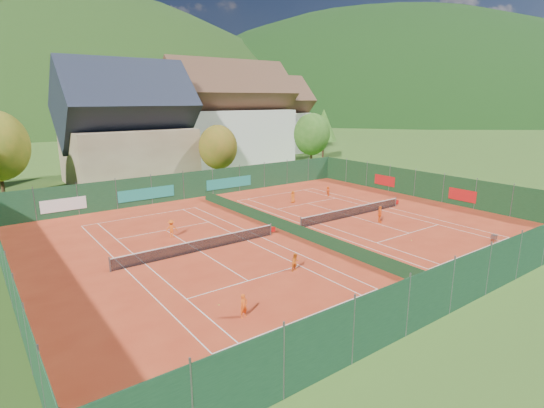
{
  "coord_description": "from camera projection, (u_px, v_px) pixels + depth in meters",
  "views": [
    {
      "loc": [
        -21.09,
        -26.65,
        10.86
      ],
      "look_at": [
        0.0,
        2.0,
        2.0
      ],
      "focal_mm": 28.0,
      "sensor_mm": 36.0,
      "label": 1
    }
  ],
  "objects": [
    {
      "name": "mountain_backdrop",
      "position": [
        74.0,
        189.0,
        244.03
      ],
      "size": [
        820.0,
        530.0,
        242.0
      ],
      "color": "black",
      "rests_on": "ground"
    },
    {
      "name": "fence_north",
      "position": [
        195.0,
        185.0,
        47.46
      ],
      "size": [
        40.0,
        0.1,
        3.0
      ],
      "color": "#163C21",
      "rests_on": "ground"
    },
    {
      "name": "clay_pad",
      "position": [
        286.0,
        232.0,
        35.58
      ],
      "size": [
        40.0,
        32.0,
        0.01
      ],
      "primitive_type": "cube",
      "color": "#B6341A",
      "rests_on": "ground"
    },
    {
      "name": "fence_west",
      "position": [
        6.0,
        271.0,
        23.71
      ],
      "size": [
        0.04,
        32.0,
        3.0
      ],
      "color": "#153B22",
      "rests_on": "ground"
    },
    {
      "name": "chalet",
      "position": [
        128.0,
        132.0,
        55.7
      ],
      "size": [
        16.2,
        12.0,
        16.0
      ],
      "color": "tan",
      "rests_on": "ground"
    },
    {
      "name": "ball_hopper",
      "position": [
        494.0,
        237.0,
        32.51
      ],
      "size": [
        0.34,
        0.34,
        0.8
      ],
      "color": "slate",
      "rests_on": "ground"
    },
    {
      "name": "ground",
      "position": [
        286.0,
        232.0,
        35.59
      ],
      "size": [
        600.0,
        600.0,
        0.0
      ],
      "primitive_type": "plane",
      "color": "#33591B",
      "rests_on": "ground"
    },
    {
      "name": "fence_east",
      "position": [
        428.0,
        186.0,
        46.77
      ],
      "size": [
        0.09,
        32.0,
        3.0
      ],
      "color": "#133519",
      "rests_on": "ground"
    },
    {
      "name": "player_left_near",
      "position": [
        244.0,
        306.0,
        21.5
      ],
      "size": [
        0.52,
        0.38,
        1.29
      ],
      "primitive_type": "imported",
      "rotation": [
        0.0,
        0.0,
        0.17
      ],
      "color": "#F15A15",
      "rests_on": "ground"
    },
    {
      "name": "tree_east_front",
      "position": [
        312.0,
        134.0,
        66.84
      ],
      "size": [
        5.72,
        5.72,
        8.69
      ],
      "color": "#442B18",
      "rests_on": "ground"
    },
    {
      "name": "court_markings_right",
      "position": [
        352.0,
        216.0,
        40.18
      ],
      "size": [
        11.03,
        23.83,
        0.0
      ],
      "color": "white",
      "rests_on": "ground"
    },
    {
      "name": "court_divider",
      "position": [
        286.0,
        226.0,
        35.46
      ],
      "size": [
        0.03,
        28.8,
        1.0
      ],
      "color": "#13351A",
      "rests_on": "ground"
    },
    {
      "name": "tree_east_back",
      "position": [
        264.0,
        121.0,
        80.16
      ],
      "size": [
        7.15,
        7.15,
        10.86
      ],
      "color": "#4D2D1B",
      "rests_on": "ground"
    },
    {
      "name": "loose_ball_0",
      "position": [
        219.0,
        305.0,
        22.89
      ],
      "size": [
        0.07,
        0.07,
        0.07
      ],
      "primitive_type": "sphere",
      "color": "#CCD833",
      "rests_on": "ground"
    },
    {
      "name": "player_right_near",
      "position": [
        380.0,
        214.0,
        38.05
      ],
      "size": [
        0.86,
        0.94,
        1.54
      ],
      "primitive_type": "imported",
      "rotation": [
        0.0,
        0.0,
        0.89
      ],
      "color": "#FF6116",
      "rests_on": "ground"
    },
    {
      "name": "hotel_block_a",
      "position": [
        229.0,
        120.0,
        71.13
      ],
      "size": [
        21.6,
        11.0,
        17.25
      ],
      "color": "silver",
      "rests_on": "ground"
    },
    {
      "name": "player_right_far_a",
      "position": [
        293.0,
        197.0,
        45.36
      ],
      "size": [
        0.72,
        0.56,
        1.31
      ],
      "primitive_type": "imported",
      "rotation": [
        0.0,
        0.0,
        3.38
      ],
      "color": "#DC5C13",
      "rests_on": "ground"
    },
    {
      "name": "court_markings_left",
      "position": [
        200.0,
        251.0,
        30.98
      ],
      "size": [
        11.03,
        23.83,
        0.0
      ],
      "color": "white",
      "rests_on": "ground"
    },
    {
      "name": "tree_center",
      "position": [
        218.0,
        147.0,
        55.08
      ],
      "size": [
        5.01,
        5.01,
        7.6
      ],
      "color": "#482E19",
      "rests_on": "ground"
    },
    {
      "name": "loose_ball_1",
      "position": [
        412.0,
        240.0,
        33.32
      ],
      "size": [
        0.07,
        0.07,
        0.07
      ],
      "primitive_type": "sphere",
      "color": "#CCD833",
      "rests_on": "ground"
    },
    {
      "name": "tree_east_mid",
      "position": [
        324.0,
        125.0,
        78.68
      ],
      "size": [
        5.04,
        5.04,
        9.0
      ],
      "color": "#442818",
      "rests_on": "ground"
    },
    {
      "name": "fence_south",
      "position": [
        471.0,
        278.0,
        22.72
      ],
      "size": [
        40.0,
        0.04,
        3.0
      ],
      "color": "#133520",
      "rests_on": "ground"
    },
    {
      "name": "hotel_block_b",
      "position": [
        268.0,
        120.0,
        85.62
      ],
      "size": [
        17.28,
        10.0,
        15.5
      ],
      "color": "silver",
      "rests_on": "ground"
    },
    {
      "name": "tennis_net_left",
      "position": [
        202.0,
        245.0,
        30.95
      ],
      "size": [
        13.3,
        0.1,
        1.02
      ],
      "color": "#59595B",
      "rests_on": "ground"
    },
    {
      "name": "player_left_far",
      "position": [
        171.0,
        229.0,
        34.0
      ],
      "size": [
        1.07,
        0.86,
        1.45
      ],
      "primitive_type": "imported",
      "rotation": [
        0.0,
        0.0,
        2.75
      ],
      "color": "orange",
      "rests_on": "ground"
    },
    {
      "name": "player_right_far_b",
      "position": [
        328.0,
        191.0,
        48.36
      ],
      "size": [
        1.1,
        0.9,
        1.17
      ],
      "primitive_type": "imported",
      "rotation": [
        0.0,
        0.0,
        3.74
      ],
      "color": "#F85C16",
      "rests_on": "ground"
    },
    {
      "name": "player_left_mid",
      "position": [
        295.0,
        262.0,
        27.36
      ],
      "size": [
        0.64,
        0.53,
        1.2
      ],
      "primitive_type": "imported",
      "rotation": [
        0.0,
        0.0,
        0.12
      ],
      "color": "orange",
      "rests_on": "ground"
    },
    {
      "name": "tennis_net_right",
      "position": [
        354.0,
        211.0,
        40.15
      ],
      "size": [
        13.3,
        0.1,
        1.02
      ],
      "color": "#59595B",
      "rests_on": "ground"
    }
  ]
}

